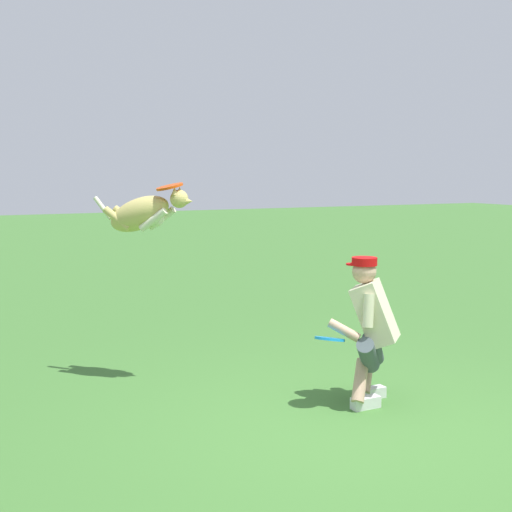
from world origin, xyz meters
TOP-DOWN VIEW (x-y plane):
  - ground_plane at (0.00, 0.00)m, footprint 60.00×60.00m
  - person at (-0.49, -0.65)m, footprint 0.70×0.57m
  - dog at (1.06, -2.15)m, footprint 0.78×0.79m
  - frisbee_flying at (0.87, -1.95)m, footprint 0.31×0.32m
  - frisbee_held at (-0.11, -0.71)m, footprint 0.32×0.32m

SIDE VIEW (x-z plane):
  - ground_plane at x=0.00m, z-range 0.00..0.00m
  - frisbee_held at x=-0.11m, z-range 0.56..0.66m
  - person at x=-0.49m, z-range 0.05..1.34m
  - dog at x=1.06m, z-range 1.39..1.89m
  - frisbee_flying at x=0.87m, z-range 1.84..1.94m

